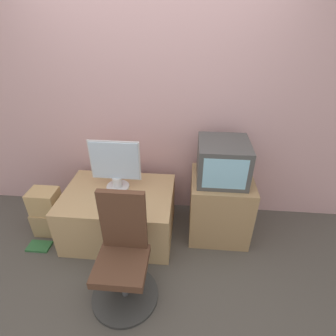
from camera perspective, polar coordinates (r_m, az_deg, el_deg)
ground_plane at (r=2.46m, az=-6.82°, el=-27.03°), size 12.00×12.00×0.00m
wall_back at (r=2.73m, az=-3.08°, el=14.33°), size 4.40×0.05×2.60m
desk at (r=2.82m, az=-10.43°, el=-9.70°), size 1.09×0.78×0.53m
side_stand at (r=2.80m, az=11.12°, el=-8.10°), size 0.60×0.57×0.68m
main_monitor at (r=2.60m, az=-11.36°, el=0.46°), size 0.50×0.23×0.52m
keyboard at (r=2.57m, az=-11.39°, el=-6.59°), size 0.33×0.10×0.01m
mouse at (r=2.49m, az=-6.14°, el=-7.20°), size 0.07×0.04×0.03m
crt_tv at (r=2.51m, az=11.81°, el=1.48°), size 0.47×0.48×0.38m
office_chair at (r=2.24m, az=-9.71°, el=-19.42°), size 0.56×0.56×0.97m
cardboard_box_lower at (r=3.15m, az=-24.22°, el=-10.39°), size 0.30×0.24×0.28m
cardboard_box_upper at (r=3.00m, az=-25.29°, el=-6.56°), size 0.28×0.22×0.25m
book at (r=3.09m, az=-26.21°, el=-15.05°), size 0.23×0.14×0.02m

